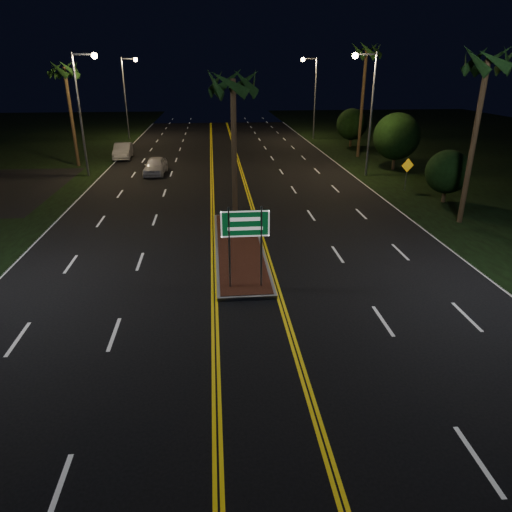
{
  "coord_description": "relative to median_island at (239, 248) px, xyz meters",
  "views": [
    {
      "loc": [
        -1.09,
        -13.07,
        8.04
      ],
      "look_at": [
        0.29,
        1.6,
        1.9
      ],
      "focal_mm": 32.0,
      "sensor_mm": 36.0,
      "label": 1
    }
  ],
  "objects": [
    {
      "name": "streetlight_left_mid",
      "position": [
        -10.61,
        17.0,
        5.57
      ],
      "size": [
        1.91,
        0.44,
        9.0
      ],
      "color": "gray",
      "rests_on": "ground"
    },
    {
      "name": "palm_right_far",
      "position": [
        12.8,
        23.0,
        9.06
      ],
      "size": [
        2.4,
        2.4,
        10.3
      ],
      "color": "#382819",
      "rests_on": "ground"
    },
    {
      "name": "warning_sign",
      "position": [
        12.21,
        10.07,
        1.34
      ],
      "size": [
        0.92,
        0.22,
        2.23
      ],
      "rotation": [
        0.0,
        0.0,
        0.2
      ],
      "color": "gray",
      "rests_on": "ground"
    },
    {
      "name": "palm_median",
      "position": [
        0.0,
        3.5,
        7.19
      ],
      "size": [
        2.4,
        2.4,
        8.3
      ],
      "color": "#382819",
      "rests_on": "ground"
    },
    {
      "name": "streetlight_right_far",
      "position": [
        10.61,
        35.0,
        5.57
      ],
      "size": [
        1.91,
        0.44,
        9.0
      ],
      "color": "gray",
      "rests_on": "ground"
    },
    {
      "name": "streetlight_right_mid",
      "position": [
        10.61,
        15.0,
        5.57
      ],
      "size": [
        1.91,
        0.44,
        9.0
      ],
      "color": "gray",
      "rests_on": "ground"
    },
    {
      "name": "car_far",
      "position": [
        -9.5,
        24.25,
        0.73
      ],
      "size": [
        2.36,
        4.98,
        1.62
      ],
      "primitive_type": "imported",
      "rotation": [
        0.0,
        0.0,
        0.06
      ],
      "color": "#B5B6BF",
      "rests_on": "ground"
    },
    {
      "name": "palm_right_near",
      "position": [
        12.5,
        3.0,
        8.13
      ],
      "size": [
        2.4,
        2.4,
        9.3
      ],
      "color": "#382819",
      "rests_on": "ground"
    },
    {
      "name": "highway_sign",
      "position": [
        0.0,
        -4.2,
        2.32
      ],
      "size": [
        1.8,
        0.08,
        3.2
      ],
      "color": "gray",
      "rests_on": "ground"
    },
    {
      "name": "ground",
      "position": [
        0.0,
        -7.0,
        -0.08
      ],
      "size": [
        120.0,
        120.0,
        0.0
      ],
      "primitive_type": "plane",
      "color": "black",
      "rests_on": "ground"
    },
    {
      "name": "shrub_near",
      "position": [
        13.5,
        7.0,
        1.86
      ],
      "size": [
        2.7,
        2.7,
        3.3
      ],
      "color": "#382819",
      "rests_on": "ground"
    },
    {
      "name": "palm_left_far",
      "position": [
        -12.8,
        21.0,
        7.66
      ],
      "size": [
        2.4,
        2.4,
        8.8
      ],
      "color": "#382819",
      "rests_on": "ground"
    },
    {
      "name": "streetlight_left_far",
      "position": [
        -10.61,
        37.0,
        5.57
      ],
      "size": [
        1.91,
        0.44,
        9.0
      ],
      "color": "gray",
      "rests_on": "ground"
    },
    {
      "name": "shrub_mid",
      "position": [
        14.0,
        17.0,
        2.64
      ],
      "size": [
        3.78,
        3.78,
        4.62
      ],
      "color": "#382819",
      "rests_on": "ground"
    },
    {
      "name": "shrub_far",
      "position": [
        13.8,
        29.0,
        2.25
      ],
      "size": [
        3.24,
        3.24,
        3.96
      ],
      "color": "#382819",
      "rests_on": "ground"
    },
    {
      "name": "car_near",
      "position": [
        -5.71,
        17.05,
        0.7
      ],
      "size": [
        2.3,
        4.8,
        1.56
      ],
      "primitive_type": "imported",
      "rotation": [
        0.0,
        0.0,
        -0.06
      ],
      "color": "silver",
      "rests_on": "ground"
    },
    {
      "name": "median_island",
      "position": [
        0.0,
        0.0,
        0.0
      ],
      "size": [
        2.25,
        10.25,
        0.17
      ],
      "color": "gray",
      "rests_on": "ground"
    }
  ]
}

